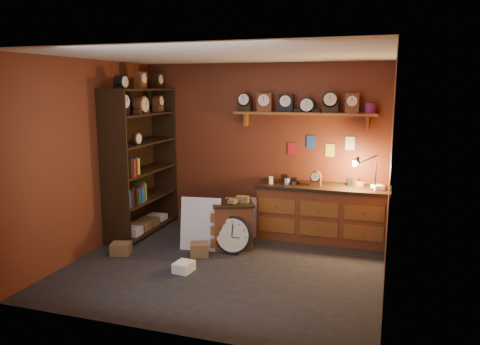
% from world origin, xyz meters
% --- Properties ---
extents(floor, '(4.00, 4.00, 0.00)m').
position_xyz_m(floor, '(0.00, 0.00, 0.00)').
color(floor, black).
rests_on(floor, ground).
extents(room_shell, '(4.02, 3.62, 2.71)m').
position_xyz_m(room_shell, '(0.04, 0.11, 1.72)').
color(room_shell, maroon).
rests_on(room_shell, ground).
extents(shelving_unit, '(0.47, 1.60, 2.58)m').
position_xyz_m(shelving_unit, '(-1.79, 0.98, 1.25)').
color(shelving_unit, black).
rests_on(shelving_unit, ground).
extents(workbench, '(1.98, 0.66, 1.36)m').
position_xyz_m(workbench, '(1.05, 1.47, 0.47)').
color(workbench, brown).
rests_on(workbench, ground).
extents(low_cabinet, '(0.74, 0.69, 0.76)m').
position_xyz_m(low_cabinet, '(-0.14, 0.73, 0.37)').
color(low_cabinet, brown).
rests_on(low_cabinet, ground).
extents(big_round_clock, '(0.54, 0.17, 0.54)m').
position_xyz_m(big_round_clock, '(-0.05, 0.47, 0.26)').
color(big_round_clock, black).
rests_on(big_round_clock, ground).
extents(white_panel, '(0.60, 0.23, 0.77)m').
position_xyz_m(white_panel, '(-0.55, 0.49, 0.00)').
color(white_panel, silver).
rests_on(white_panel, ground).
extents(mini_fridge, '(0.65, 0.67, 0.53)m').
position_xyz_m(mini_fridge, '(-0.23, 1.39, 0.26)').
color(mini_fridge, silver).
rests_on(mini_fridge, ground).
extents(floor_box_a, '(0.32, 0.29, 0.16)m').
position_xyz_m(floor_box_a, '(-1.54, -0.06, 0.08)').
color(floor_box_a, brown).
rests_on(floor_box_a, ground).
extents(floor_box_b, '(0.24, 0.28, 0.13)m').
position_xyz_m(floor_box_b, '(-0.43, -0.36, 0.06)').
color(floor_box_b, white).
rests_on(floor_box_b, ground).
extents(floor_box_c, '(0.31, 0.29, 0.19)m').
position_xyz_m(floor_box_c, '(-0.46, 0.22, 0.09)').
color(floor_box_c, brown).
rests_on(floor_box_c, ground).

